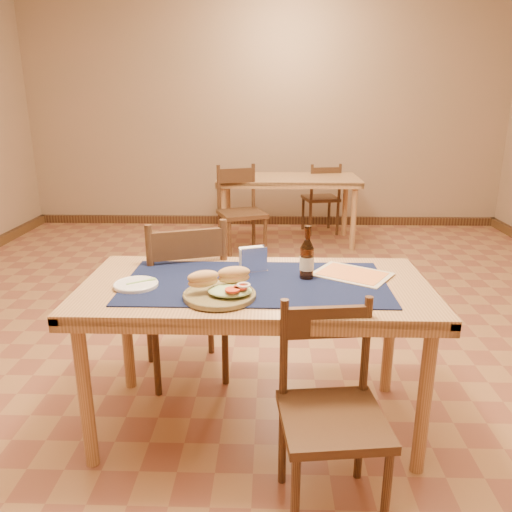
{
  "coord_description": "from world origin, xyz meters",
  "views": [
    {
      "loc": [
        0.07,
        -2.96,
        1.55
      ],
      "look_at": [
        0.0,
        -0.7,
        0.85
      ],
      "focal_mm": 35.0,
      "sensor_mm": 36.0,
      "label": 1
    }
  ],
  "objects_px": {
    "main_table": "(255,300)",
    "chair_main_far": "(185,296)",
    "beer_bottle": "(307,259)",
    "napkin_holder": "(253,260)",
    "chair_main_near": "(331,409)",
    "back_table": "(288,184)",
    "sandwich_plate": "(222,290)"
  },
  "relations": [
    {
      "from": "chair_main_far",
      "to": "chair_main_near",
      "type": "bearing_deg",
      "value": -53.2
    },
    {
      "from": "chair_main_near",
      "to": "sandwich_plate",
      "type": "bearing_deg",
      "value": 143.57
    },
    {
      "from": "back_table",
      "to": "chair_main_far",
      "type": "xyz_separation_m",
      "value": [
        -0.67,
        -2.95,
        -0.16
      ]
    },
    {
      "from": "chair_main_far",
      "to": "beer_bottle",
      "type": "distance_m",
      "value": 0.83
    },
    {
      "from": "chair_main_far",
      "to": "napkin_holder",
      "type": "relative_size",
      "value": 6.52
    },
    {
      "from": "back_table",
      "to": "main_table",
      "type": "bearing_deg",
      "value": -94.4
    },
    {
      "from": "napkin_holder",
      "to": "chair_main_near",
      "type": "bearing_deg",
      "value": -64.38
    },
    {
      "from": "chair_main_far",
      "to": "beer_bottle",
      "type": "xyz_separation_m",
      "value": [
        0.65,
        -0.38,
        0.35
      ]
    },
    {
      "from": "chair_main_far",
      "to": "beer_bottle",
      "type": "relative_size",
      "value": 3.84
    },
    {
      "from": "main_table",
      "to": "chair_main_far",
      "type": "relative_size",
      "value": 1.65
    },
    {
      "from": "main_table",
      "to": "sandwich_plate",
      "type": "height_order",
      "value": "sandwich_plate"
    },
    {
      "from": "back_table",
      "to": "sandwich_plate",
      "type": "distance_m",
      "value": 3.6
    },
    {
      "from": "main_table",
      "to": "beer_bottle",
      "type": "xyz_separation_m",
      "value": [
        0.24,
        0.06,
        0.18
      ]
    },
    {
      "from": "napkin_holder",
      "to": "main_table",
      "type": "bearing_deg",
      "value": -83.99
    },
    {
      "from": "chair_main_near",
      "to": "beer_bottle",
      "type": "distance_m",
      "value": 0.71
    },
    {
      "from": "main_table",
      "to": "beer_bottle",
      "type": "relative_size",
      "value": 6.36
    },
    {
      "from": "main_table",
      "to": "sandwich_plate",
      "type": "relative_size",
      "value": 5.14
    },
    {
      "from": "main_table",
      "to": "sandwich_plate",
      "type": "xyz_separation_m",
      "value": [
        -0.14,
        -0.19,
        0.12
      ]
    },
    {
      "from": "back_table",
      "to": "napkin_holder",
      "type": "distance_m",
      "value": 3.25
    },
    {
      "from": "main_table",
      "to": "chair_main_far",
      "type": "distance_m",
      "value": 0.62
    },
    {
      "from": "chair_main_near",
      "to": "sandwich_plate",
      "type": "xyz_separation_m",
      "value": [
        -0.44,
        0.32,
        0.36
      ]
    },
    {
      "from": "chair_main_far",
      "to": "napkin_holder",
      "type": "bearing_deg",
      "value": -36.17
    },
    {
      "from": "chair_main_far",
      "to": "sandwich_plate",
      "type": "height_order",
      "value": "chair_main_far"
    },
    {
      "from": "back_table",
      "to": "napkin_holder",
      "type": "xyz_separation_m",
      "value": [
        -0.28,
        -3.24,
        0.15
      ]
    },
    {
      "from": "main_table",
      "to": "napkin_holder",
      "type": "xyz_separation_m",
      "value": [
        -0.02,
        0.15,
        0.15
      ]
    },
    {
      "from": "main_table",
      "to": "sandwich_plate",
      "type": "bearing_deg",
      "value": -126.08
    },
    {
      "from": "sandwich_plate",
      "to": "napkin_holder",
      "type": "bearing_deg",
      "value": 70.35
    },
    {
      "from": "back_table",
      "to": "beer_bottle",
      "type": "bearing_deg",
      "value": -90.38
    },
    {
      "from": "beer_bottle",
      "to": "main_table",
      "type": "bearing_deg",
      "value": -165.3
    },
    {
      "from": "chair_main_far",
      "to": "napkin_holder",
      "type": "height_order",
      "value": "chair_main_far"
    },
    {
      "from": "back_table",
      "to": "sandwich_plate",
      "type": "xyz_separation_m",
      "value": [
        -0.4,
        -3.58,
        0.12
      ]
    },
    {
      "from": "beer_bottle",
      "to": "napkin_holder",
      "type": "height_order",
      "value": "beer_bottle"
    }
  ]
}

